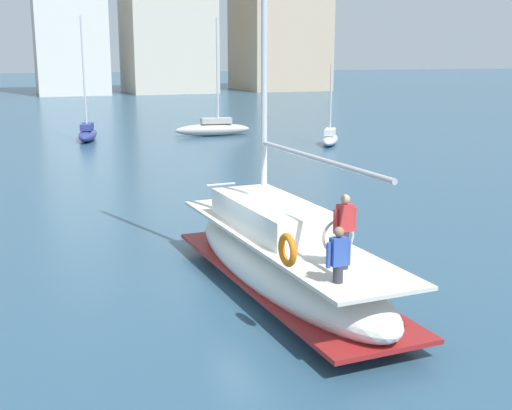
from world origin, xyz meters
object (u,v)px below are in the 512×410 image
main_sailboat (282,256)px  moored_cutter_right (330,138)px  moored_sloop_far (88,132)px  moored_ketch_distant (213,128)px

main_sailboat → moored_cutter_right: bearing=61.6°
moored_sloop_far → moored_cutter_right: size_ratio=1.59×
main_sailboat → moored_ketch_distant: main_sailboat is taller
moored_sloop_far → moored_cutter_right: (14.62, -7.58, -0.10)m
moored_cutter_right → moored_ketch_distant: size_ratio=0.63×
moored_sloop_far → moored_ketch_distant: 8.80m
moored_sloop_far → moored_ketch_distant: bearing=-2.4°
main_sailboat → moored_ketch_distant: size_ratio=1.63×
moored_sloop_far → moored_cutter_right: bearing=-27.4°
moored_cutter_right → moored_ketch_distant: 9.27m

